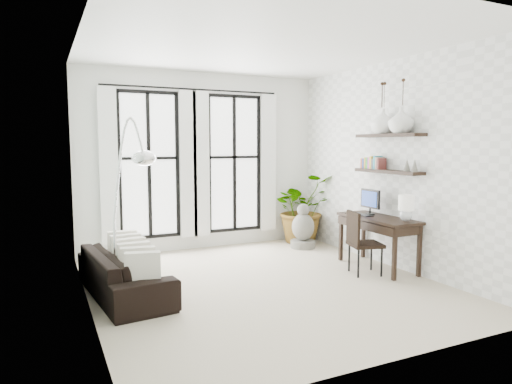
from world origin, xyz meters
TOP-DOWN VIEW (x-y plane):
  - floor at (0.00, 0.00)m, footprint 5.00×5.00m
  - ceiling at (0.00, 0.00)m, footprint 5.00×5.00m
  - wall_left at (-2.25, 0.00)m, footprint 0.00×5.00m
  - wall_right at (2.25, 0.00)m, footprint 0.00×5.00m
  - wall_back at (0.00, 2.50)m, footprint 4.50×0.00m
  - windows at (-0.20, 2.43)m, footprint 3.26×0.13m
  - wall_shelves at (2.11, 0.01)m, footprint 0.25×1.30m
  - sofa at (-1.80, 0.35)m, footprint 0.97×2.02m
  - throw_pillows at (-1.70, 0.35)m, footprint 0.40×1.52m
  - plant at (1.90, 2.12)m, footprint 1.26×1.10m
  - desk at (1.94, -0.08)m, footprint 0.58×1.36m
  - desk_chair at (1.50, -0.17)m, footprint 0.55×0.55m
  - arc_lamp at (-1.68, 0.38)m, footprint 0.72×0.37m
  - buddha at (1.65, 1.68)m, footprint 0.46×0.46m
  - vase_a at (2.11, -0.28)m, footprint 0.37×0.37m
  - vase_b at (2.11, 0.12)m, footprint 0.37×0.37m

SIDE VIEW (x-z plane):
  - floor at x=0.00m, z-range 0.00..0.00m
  - sofa at x=-1.80m, z-range 0.00..0.57m
  - buddha at x=1.65m, z-range -0.07..0.76m
  - throw_pillows at x=-1.70m, z-range 0.30..0.70m
  - desk_chair at x=1.50m, z-range 0.07..1.00m
  - plant at x=1.90m, z-range 0.00..1.35m
  - desk at x=1.94m, z-range 0.15..1.34m
  - arc_lamp at x=-1.68m, z-range 0.35..2.61m
  - windows at x=-0.20m, z-range 0.24..2.88m
  - wall_left at x=-2.25m, z-range -0.90..4.10m
  - wall_right at x=2.25m, z-range -0.90..4.10m
  - wall_back at x=0.00m, z-range -0.65..3.85m
  - wall_shelves at x=2.11m, z-range 1.43..2.03m
  - vase_a at x=2.11m, z-range 2.07..2.46m
  - vase_b at x=2.11m, z-range 2.07..2.46m
  - ceiling at x=0.00m, z-range 3.20..3.20m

